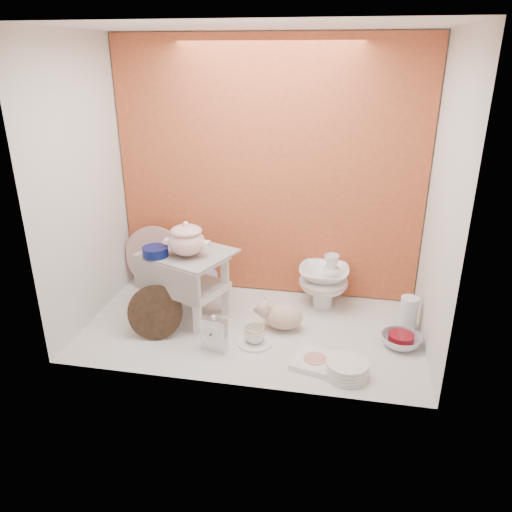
% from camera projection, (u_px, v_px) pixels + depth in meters
% --- Properties ---
extents(ground, '(1.80, 1.80, 0.00)m').
position_uv_depth(ground, '(252.00, 328.00, 2.70)').
color(ground, silver).
rests_on(ground, ground).
extents(niche_shell, '(1.86, 1.03, 1.53)m').
position_uv_depth(niche_shell, '(258.00, 151.00, 2.50)').
color(niche_shell, '#B55A2D').
rests_on(niche_shell, ground).
extents(step_stool, '(0.56, 0.52, 0.39)m').
position_uv_depth(step_stool, '(190.00, 284.00, 2.76)').
color(step_stool, silver).
rests_on(step_stool, ground).
extents(soup_tureen, '(0.23, 0.23, 0.19)m').
position_uv_depth(soup_tureen, '(187.00, 239.00, 2.59)').
color(soup_tureen, white).
rests_on(soup_tureen, step_stool).
extents(cobalt_bowl, '(0.18, 0.18, 0.05)m').
position_uv_depth(cobalt_bowl, '(155.00, 252.00, 2.62)').
color(cobalt_bowl, '#0A144B').
rests_on(cobalt_bowl, step_stool).
extents(floral_platter, '(0.41, 0.08, 0.41)m').
position_uv_depth(floral_platter, '(156.00, 258.00, 3.08)').
color(floral_platter, silver).
rests_on(floral_platter, ground).
extents(blue_white_vase, '(0.29, 0.29, 0.26)m').
position_uv_depth(blue_white_vase, '(198.00, 273.00, 3.05)').
color(blue_white_vase, silver).
rests_on(blue_white_vase, ground).
extents(lacquer_tray, '(0.31, 0.19, 0.27)m').
position_uv_depth(lacquer_tray, '(155.00, 312.00, 2.58)').
color(lacquer_tray, black).
rests_on(lacquer_tray, ground).
extents(mantel_clock, '(0.14, 0.07, 0.20)m').
position_uv_depth(mantel_clock, '(214.00, 333.00, 2.47)').
color(mantel_clock, silver).
rests_on(mantel_clock, ground).
extents(plush_pig, '(0.31, 0.27, 0.16)m').
position_uv_depth(plush_pig, '(284.00, 316.00, 2.66)').
color(plush_pig, tan).
rests_on(plush_pig, ground).
extents(teacup_saucer, '(0.23, 0.23, 0.01)m').
position_uv_depth(teacup_saucer, '(255.00, 342.00, 2.55)').
color(teacup_saucer, white).
rests_on(teacup_saucer, ground).
extents(gold_rim_teacup, '(0.13, 0.13, 0.09)m').
position_uv_depth(gold_rim_teacup, '(255.00, 334.00, 2.53)').
color(gold_rim_teacup, white).
rests_on(gold_rim_teacup, teacup_saucer).
extents(lattice_dish, '(0.24, 0.24, 0.03)m').
position_uv_depth(lattice_dish, '(315.00, 361.00, 2.38)').
color(lattice_dish, white).
rests_on(lattice_dish, ground).
extents(dinner_plate_stack, '(0.25, 0.25, 0.07)m').
position_uv_depth(dinner_plate_stack, '(347.00, 369.00, 2.29)').
color(dinner_plate_stack, white).
rests_on(dinner_plate_stack, ground).
extents(crystal_bowl, '(0.24, 0.24, 0.06)m').
position_uv_depth(crystal_bowl, '(401.00, 341.00, 2.52)').
color(crystal_bowl, silver).
rests_on(crystal_bowl, ground).
extents(clear_glass_vase, '(0.10, 0.10, 0.19)m').
position_uv_depth(clear_glass_vase, '(408.00, 313.00, 2.66)').
color(clear_glass_vase, silver).
rests_on(clear_glass_vase, ground).
extents(porcelain_tower, '(0.38, 0.38, 0.33)m').
position_uv_depth(porcelain_tower, '(324.00, 280.00, 2.88)').
color(porcelain_tower, white).
rests_on(porcelain_tower, ground).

